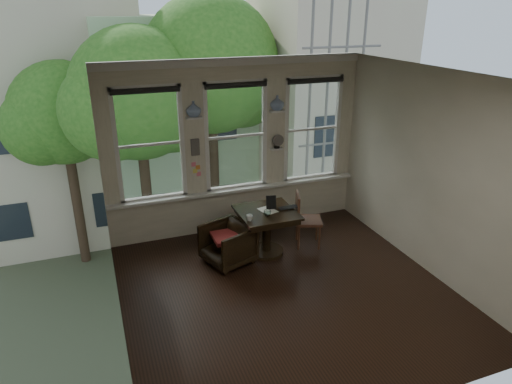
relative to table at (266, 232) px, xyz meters
name	(u,v)px	position (x,y,z in m)	size (l,w,h in m)	color
ground	(286,291)	(-0.14, -1.12, -0.38)	(4.50, 4.50, 0.00)	black
ceiling	(293,76)	(-0.14, -1.12, 2.62)	(4.50, 4.50, 0.00)	silver
wall_back	(236,147)	(-0.14, 1.13, 1.12)	(4.50, 4.50, 0.00)	silver
wall_front	(396,286)	(-0.14, -3.37, 1.12)	(4.50, 4.50, 0.00)	silver
wall_left	(109,220)	(-2.39, -1.12, 1.12)	(4.50, 4.50, 0.00)	silver
wall_right	(430,173)	(2.11, -1.12, 1.12)	(4.50, 4.50, 0.00)	silver
window_left	(150,144)	(-1.59, 1.13, 1.32)	(1.10, 0.12, 1.90)	white
window_center	(235,136)	(-0.14, 1.13, 1.32)	(1.10, 0.12, 1.90)	white
window_right	(311,129)	(1.31, 1.13, 1.32)	(1.10, 0.12, 1.90)	white
shelf_left	(194,118)	(-0.86, 1.03, 1.73)	(0.26, 0.16, 0.03)	white
shelf_right	(277,111)	(0.59, 1.03, 1.73)	(0.26, 0.16, 0.03)	white
intercom	(195,147)	(-0.86, 1.06, 1.23)	(0.14, 0.06, 0.28)	#59544F
sticky_notes	(196,167)	(-0.86, 1.07, 0.88)	(0.16, 0.01, 0.24)	pink
desk_fan	(277,143)	(0.59, 1.01, 1.16)	(0.20, 0.20, 0.24)	#59544F
vase_left	(194,109)	(-0.86, 1.03, 1.86)	(0.24, 0.24, 0.25)	white
vase_right	(277,103)	(0.59, 1.03, 1.86)	(0.24, 0.24, 0.25)	white
table	(266,232)	(0.00, 0.00, 0.00)	(0.90, 0.90, 0.75)	black
armchair_left	(228,244)	(-0.67, -0.07, -0.05)	(0.69, 0.71, 0.64)	black
cushion_red	(228,237)	(-0.67, -0.07, 0.08)	(0.45, 0.45, 0.06)	maroon
side_chair_right	(308,220)	(0.76, 0.02, 0.09)	(0.42, 0.42, 0.92)	#4B2D1A
laptop	(290,209)	(0.37, -0.07, 0.39)	(0.33, 0.21, 0.03)	black
mug	(249,218)	(-0.37, -0.22, 0.42)	(0.10, 0.10, 0.09)	white
drinking_glass	(267,213)	(-0.05, -0.16, 0.42)	(0.12, 0.12, 0.09)	white
tablet	(271,202)	(0.10, 0.07, 0.48)	(0.16, 0.02, 0.22)	black
papers	(268,210)	(0.03, 0.03, 0.38)	(0.22, 0.30, 0.00)	silver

